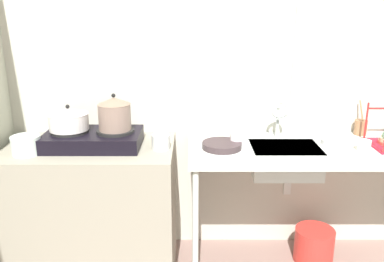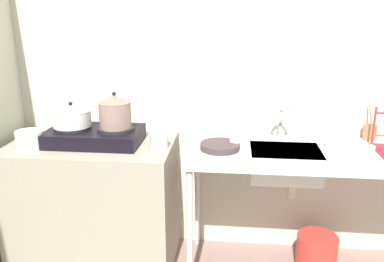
{
  "view_description": "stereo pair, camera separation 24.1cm",
  "coord_description": "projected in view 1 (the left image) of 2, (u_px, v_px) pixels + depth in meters",
  "views": [
    {
      "loc": [
        -0.64,
        -0.97,
        1.64
      ],
      "look_at": [
        -0.63,
        1.34,
        0.93
      ],
      "focal_mm": 37.58,
      "sensor_mm": 36.0,
      "label": 1
    },
    {
      "loc": [
        -0.4,
        -0.96,
        1.64
      ],
      "look_at": [
        -0.63,
        1.34,
        0.93
      ],
      "focal_mm": 37.58,
      "sensor_mm": 36.0,
      "label": 2
    }
  ],
  "objects": [
    {
      "name": "faucet",
      "position": [
        278.0,
        113.0,
        2.53
      ],
      "size": [
        0.11,
        0.07,
        0.25
      ],
      "color": "silver",
      "rests_on": "counter_sink"
    },
    {
      "name": "counter_concrete",
      "position": [
        93.0,
        208.0,
        2.56
      ],
      "size": [
        1.02,
        0.6,
        0.84
      ],
      "primitive_type": "cube",
      "color": "gray",
      "rests_on": "ground"
    },
    {
      "name": "counter_sink",
      "position": [
        310.0,
        156.0,
        2.46
      ],
      "size": [
        1.51,
        0.6,
        0.84
      ],
      "color": "silver",
      "rests_on": "ground"
    },
    {
      "name": "bucket_on_floor",
      "position": [
        313.0,
        245.0,
        2.7
      ],
      "size": [
        0.26,
        0.26,
        0.23
      ],
      "primitive_type": "cylinder",
      "color": "red",
      "rests_on": "ground"
    },
    {
      "name": "frying_pan",
      "position": [
        221.0,
        145.0,
        2.4
      ],
      "size": [
        0.24,
        0.24,
        0.04
      ],
      "primitive_type": "cylinder",
      "color": "#382B2E",
      "rests_on": "counter_sink"
    },
    {
      "name": "percolator",
      "position": [
        159.0,
        136.0,
        2.37
      ],
      "size": [
        0.11,
        0.11,
        0.17
      ],
      "color": "silver",
      "rests_on": "counter_concrete"
    },
    {
      "name": "utensil_jar",
      "position": [
        359.0,
        127.0,
        2.66
      ],
      "size": [
        0.08,
        0.08,
        0.23
      ],
      "color": "#906443",
      "rests_on": "counter_sink"
    },
    {
      "name": "small_bowl_on_drainboard",
      "position": [
        331.0,
        142.0,
        2.47
      ],
      "size": [
        0.14,
        0.14,
        0.04
      ],
      "primitive_type": "cylinder",
      "color": "silver",
      "rests_on": "counter_sink"
    },
    {
      "name": "pot_on_left_burner",
      "position": [
        67.0,
        119.0,
        2.39
      ],
      "size": [
        0.24,
        0.24,
        0.15
      ],
      "color": "silver",
      "rests_on": "stove"
    },
    {
      "name": "wall_metal_strip",
      "position": [
        296.0,
        52.0,
        2.57
      ],
      "size": [
        0.05,
        0.01,
        2.0
      ],
      "primitive_type": "cube",
      "color": "silver"
    },
    {
      "name": "bottle_by_sink",
      "position": [
        236.0,
        127.0,
        2.42
      ],
      "size": [
        0.08,
        0.08,
        0.27
      ],
      "color": "white",
      "rests_on": "counter_sink"
    },
    {
      "name": "sink_basin",
      "position": [
        283.0,
        160.0,
        2.46
      ],
      "size": [
        0.41,
        0.31,
        0.17
      ],
      "primitive_type": "cube",
      "color": "silver",
      "rests_on": "counter_sink"
    },
    {
      "name": "pot_on_right_burner",
      "position": [
        113.0,
        114.0,
        2.38
      ],
      "size": [
        0.2,
        0.2,
        0.22
      ],
      "color": "#7F695E",
      "rests_on": "stove"
    },
    {
      "name": "stove",
      "position": [
        92.0,
        139.0,
        2.42
      ],
      "size": [
        0.57,
        0.34,
        0.11
      ],
      "color": "black",
      "rests_on": "counter_concrete"
    },
    {
      "name": "cup_by_rack",
      "position": [
        363.0,
        145.0,
        2.35
      ],
      "size": [
        0.08,
        0.08,
        0.07
      ],
      "primitive_type": "cylinder",
      "color": "white",
      "rests_on": "counter_sink"
    },
    {
      "name": "wall_back",
      "position": [
        287.0,
        70.0,
        2.66
      ],
      "size": [
        4.5,
        0.1,
        2.5
      ],
      "primitive_type": "cube",
      "color": "beige",
      "rests_on": "ground"
    },
    {
      "name": "pot_beside_stove",
      "position": [
        25.0,
        145.0,
        2.3
      ],
      "size": [
        0.16,
        0.16,
        0.11
      ],
      "color": "silver",
      "rests_on": "counter_concrete"
    }
  ]
}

